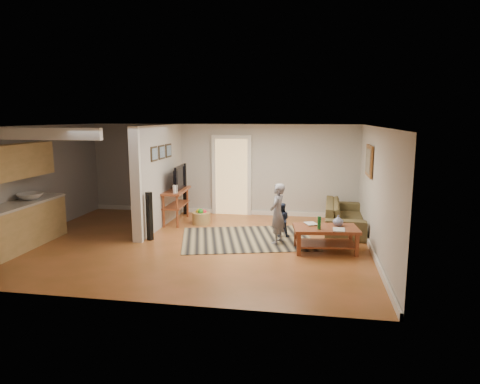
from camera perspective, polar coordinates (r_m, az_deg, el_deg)
name	(u,v)px	position (r m, az deg, el deg)	size (l,w,h in m)	color
ground	(193,243)	(9.34, -6.32, -6.83)	(7.50, 7.50, 0.00)	brown
room_shell	(151,173)	(9.77, -11.82, 2.52)	(7.54, 6.02, 2.52)	#B0ADA8
area_rug	(247,238)	(9.62, 0.97, -6.21)	(2.86, 2.09, 0.01)	black
sofa	(344,229)	(10.71, 13.69, -4.85)	(2.30, 0.90, 0.67)	#433B21
coffee_table	(326,232)	(8.84, 11.45, -5.30)	(1.37, 0.91, 0.76)	maroon
tv_console	(176,193)	(11.11, -8.49, -0.07)	(0.60, 1.39, 1.16)	maroon
speaker_left	(149,216)	(9.60, -11.98, -3.18)	(0.11, 0.11, 1.08)	black
speaker_right	(185,198)	(12.02, -7.35, -0.84)	(0.09, 0.09, 0.90)	black
toy_basket	(201,218)	(10.92, -5.18, -3.41)	(0.46, 0.46, 0.41)	olive
child	(277,243)	(9.34, 4.94, -6.80)	(0.47, 0.31, 1.30)	gray
toddler	(281,237)	(9.84, 5.49, -5.94)	(0.38, 0.30, 0.78)	#202943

